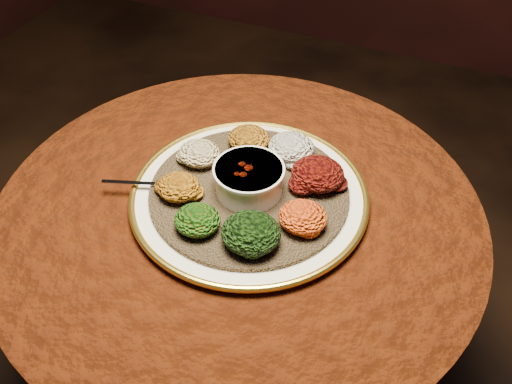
% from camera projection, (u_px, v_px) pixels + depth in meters
% --- Properties ---
extents(table, '(0.96, 0.96, 0.73)m').
position_uv_depth(table, '(240.00, 265.00, 1.24)').
color(table, black).
rests_on(table, ground).
extents(platter, '(0.48, 0.48, 0.02)m').
position_uv_depth(platter, '(249.00, 196.00, 1.12)').
color(platter, white).
rests_on(platter, table).
extents(injera, '(0.39, 0.39, 0.01)m').
position_uv_depth(injera, '(249.00, 192.00, 1.11)').
color(injera, brown).
rests_on(injera, platter).
extents(stew_bowl, '(0.14, 0.14, 0.06)m').
position_uv_depth(stew_bowl, '(249.00, 178.00, 1.09)').
color(stew_bowl, white).
rests_on(stew_bowl, injera).
extents(spoon, '(0.14, 0.06, 0.01)m').
position_uv_depth(spoon, '(159.00, 184.00, 1.11)').
color(spoon, silver).
rests_on(spoon, injera).
extents(portion_ayib, '(0.10, 0.09, 0.05)m').
position_uv_depth(portion_ayib, '(291.00, 147.00, 1.17)').
color(portion_ayib, beige).
rests_on(portion_ayib, injera).
extents(portion_kitfo, '(0.10, 0.10, 0.05)m').
position_uv_depth(portion_kitfo, '(318.00, 174.00, 1.11)').
color(portion_kitfo, black).
rests_on(portion_kitfo, injera).
extents(portion_tikil, '(0.09, 0.08, 0.04)m').
position_uv_depth(portion_tikil, '(303.00, 217.00, 1.03)').
color(portion_tikil, '#BD880F').
rests_on(portion_tikil, injera).
extents(portion_gomen, '(0.11, 0.10, 0.05)m').
position_uv_depth(portion_gomen, '(251.00, 233.00, 0.99)').
color(portion_gomen, black).
rests_on(portion_gomen, injera).
extents(portion_mixveg, '(0.09, 0.08, 0.04)m').
position_uv_depth(portion_mixveg, '(197.00, 220.00, 1.02)').
color(portion_mixveg, '#AA380A').
rests_on(portion_mixveg, injera).
extents(portion_kik, '(0.08, 0.08, 0.04)m').
position_uv_depth(portion_kik, '(179.00, 187.00, 1.09)').
color(portion_kik, '#AC660F').
rests_on(portion_kik, injera).
extents(portion_timatim, '(0.09, 0.08, 0.04)m').
position_uv_depth(portion_timatim, '(199.00, 153.00, 1.16)').
color(portion_timatim, maroon).
rests_on(portion_timatim, injera).
extents(portion_shiro, '(0.09, 0.08, 0.04)m').
position_uv_depth(portion_shiro, '(249.00, 139.00, 1.19)').
color(portion_shiro, '#A36113').
rests_on(portion_shiro, injera).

